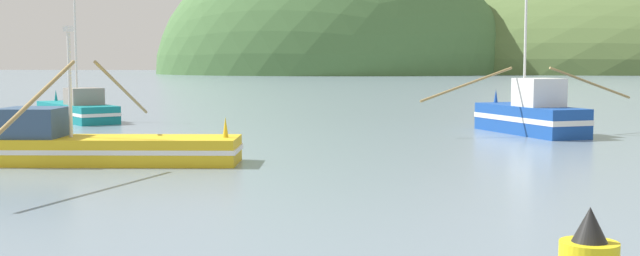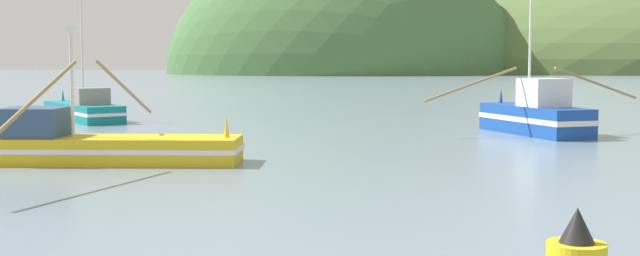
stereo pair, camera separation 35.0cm
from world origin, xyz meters
TOP-DOWN VIEW (x-y plane):
  - hill_mid_left at (61.74, 258.53)m, footprint 165.33×132.26m
  - hill_far_center at (-16.81, 219.31)m, footprint 98.89×79.11m
  - fishing_boat_blue at (5.83, 39.64)m, footprint 10.75×7.05m
  - fishing_boat_yellow at (-11.53, 27.35)m, footprint 10.58×16.76m
  - fishing_boat_teal at (-19.19, 45.69)m, footprint 7.25×7.95m

SIDE VIEW (x-z plane):
  - hill_mid_left at x=61.74m, z-range -28.66..28.66m
  - hill_far_center at x=-16.81m, z-range -38.01..38.01m
  - fishing_boat_yellow at x=-11.53m, z-range -1.73..2.95m
  - fishing_boat_teal at x=-19.19m, z-range -3.09..4.38m
  - fishing_boat_blue at x=5.83m, z-range -2.77..4.62m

